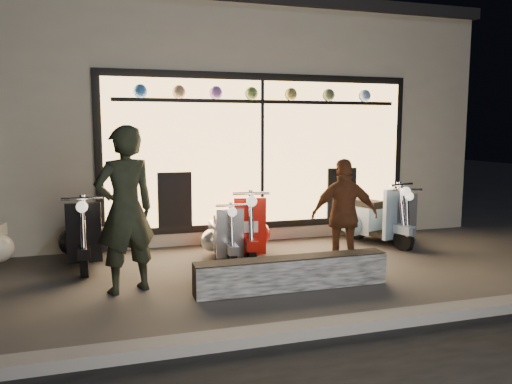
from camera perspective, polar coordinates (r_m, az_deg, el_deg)
ground at (r=6.72m, az=-0.88°, el=-9.64°), size 40.00×40.00×0.00m
kerb at (r=4.92m, az=5.80°, el=-15.42°), size 40.00×0.25×0.12m
shop_building at (r=11.30m, az=-7.94°, el=7.95°), size 10.20×6.23×4.20m
graffiti_barrier at (r=6.18m, az=4.16°, el=-9.23°), size 2.42×0.28×0.40m
scooter_silver at (r=7.55m, az=-3.64°, el=-4.98°), size 0.43×1.23×0.88m
scooter_red at (r=7.71m, az=-1.15°, el=-4.25°), size 0.62×1.45×1.03m
scooter_black at (r=7.68m, az=-18.86°, el=-4.73°), size 0.46×1.41×1.02m
scooter_blue at (r=8.83m, az=12.73°, el=-2.94°), size 0.76×1.45×1.04m
scooter_grey at (r=9.03m, az=15.29°, el=-3.01°), size 0.60×1.34×0.95m
man at (r=6.10m, az=-14.72°, el=-2.00°), size 0.85×0.70×1.99m
woman at (r=6.90m, az=10.07°, el=-2.68°), size 0.97×0.58×1.55m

